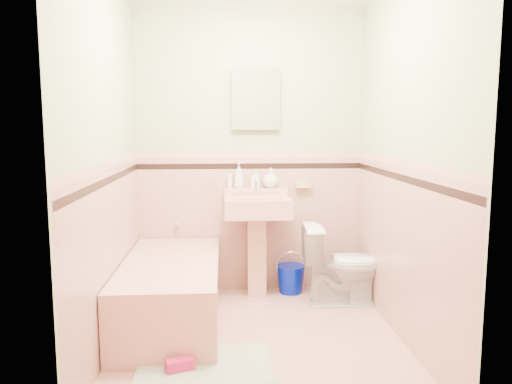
{
  "coord_description": "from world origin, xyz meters",
  "views": [
    {
      "loc": [
        -0.23,
        -3.3,
        1.47
      ],
      "look_at": [
        0.0,
        0.25,
        1.0
      ],
      "focal_mm": 34.93,
      "sensor_mm": 36.0,
      "label": 1
    }
  ],
  "objects": [
    {
      "name": "floor",
      "position": [
        0.0,
        0.0,
        0.0
      ],
      "size": [
        2.2,
        2.2,
        0.0
      ],
      "primitive_type": "plane",
      "color": "#D3988A",
      "rests_on": "ground"
    },
    {
      "name": "wall_back",
      "position": [
        0.0,
        1.1,
        1.25
      ],
      "size": [
        2.5,
        0.0,
        2.5
      ],
      "primitive_type": "plane",
      "rotation": [
        1.57,
        0.0,
        0.0
      ],
      "color": "beige",
      "rests_on": "ground"
    },
    {
      "name": "wall_front",
      "position": [
        0.0,
        -1.1,
        1.25
      ],
      "size": [
        2.5,
        0.0,
        2.5
      ],
      "primitive_type": "plane",
      "rotation": [
        -1.57,
        0.0,
        0.0
      ],
      "color": "beige",
      "rests_on": "ground"
    },
    {
      "name": "wall_left",
      "position": [
        -1.0,
        0.0,
        1.25
      ],
      "size": [
        0.0,
        2.5,
        2.5
      ],
      "primitive_type": "plane",
      "rotation": [
        1.57,
        0.0,
        1.57
      ],
      "color": "beige",
      "rests_on": "ground"
    },
    {
      "name": "wall_right",
      "position": [
        1.0,
        0.0,
        1.25
      ],
      "size": [
        0.0,
        2.5,
        2.5
      ],
      "primitive_type": "plane",
      "rotation": [
        1.57,
        0.0,
        -1.57
      ],
      "color": "beige",
      "rests_on": "ground"
    },
    {
      "name": "wainscot_back",
      "position": [
        0.0,
        1.09,
        0.6
      ],
      "size": [
        2.0,
        0.0,
        2.0
      ],
      "primitive_type": "plane",
      "rotation": [
        1.57,
        0.0,
        0.0
      ],
      "color": "#D59D8F",
      "rests_on": "ground"
    },
    {
      "name": "wainscot_front",
      "position": [
        0.0,
        -1.09,
        0.6
      ],
      "size": [
        2.0,
        0.0,
        2.0
      ],
      "primitive_type": "plane",
      "rotation": [
        -1.57,
        0.0,
        0.0
      ],
      "color": "#D59D8F",
      "rests_on": "ground"
    },
    {
      "name": "wainscot_left",
      "position": [
        -0.99,
        0.0,
        0.6
      ],
      "size": [
        0.0,
        2.2,
        2.2
      ],
      "primitive_type": "plane",
      "rotation": [
        1.57,
        0.0,
        1.57
      ],
      "color": "#D59D8F",
      "rests_on": "ground"
    },
    {
      "name": "wainscot_right",
      "position": [
        0.99,
        0.0,
        0.6
      ],
      "size": [
        0.0,
        2.2,
        2.2
      ],
      "primitive_type": "plane",
      "rotation": [
        1.57,
        0.0,
        -1.57
      ],
      "color": "#D59D8F",
      "rests_on": "ground"
    },
    {
      "name": "accent_back",
      "position": [
        0.0,
        1.08,
        1.12
      ],
      "size": [
        2.0,
        0.0,
        2.0
      ],
      "primitive_type": "plane",
      "rotation": [
        1.57,
        0.0,
        0.0
      ],
      "color": "black",
      "rests_on": "ground"
    },
    {
      "name": "accent_front",
      "position": [
        0.0,
        -1.08,
        1.12
      ],
      "size": [
        2.0,
        0.0,
        2.0
      ],
      "primitive_type": "plane",
      "rotation": [
        -1.57,
        0.0,
        0.0
      ],
      "color": "black",
      "rests_on": "ground"
    },
    {
      "name": "accent_left",
      "position": [
        -0.98,
        0.0,
        1.12
      ],
      "size": [
        0.0,
        2.2,
        2.2
      ],
      "primitive_type": "plane",
      "rotation": [
        1.57,
        0.0,
        1.57
      ],
      "color": "black",
      "rests_on": "ground"
    },
    {
      "name": "accent_right",
      "position": [
        0.98,
        0.0,
        1.12
      ],
      "size": [
        0.0,
        2.2,
        2.2
      ],
      "primitive_type": "plane",
      "rotation": [
        1.57,
        0.0,
        -1.57
      ],
      "color": "black",
      "rests_on": "ground"
    },
    {
      "name": "cap_back",
      "position": [
        0.0,
        1.08,
        1.22
      ],
      "size": [
        2.0,
        0.0,
        2.0
      ],
      "primitive_type": "plane",
      "rotation": [
        1.57,
        0.0,
        0.0
      ],
      "color": "#D3938A",
      "rests_on": "ground"
    },
    {
      "name": "cap_front",
      "position": [
        0.0,
        -1.08,
        1.22
      ],
      "size": [
        2.0,
        0.0,
        2.0
      ],
      "primitive_type": "plane",
      "rotation": [
        -1.57,
        0.0,
        0.0
      ],
      "color": "#D3938A",
      "rests_on": "ground"
    },
    {
      "name": "cap_left",
      "position": [
        -0.98,
        0.0,
        1.22
      ],
      "size": [
        0.0,
        2.2,
        2.2
      ],
      "primitive_type": "plane",
      "rotation": [
        1.57,
        0.0,
        1.57
      ],
      "color": "#D3938A",
      "rests_on": "ground"
    },
    {
      "name": "cap_right",
      "position": [
        0.98,
        0.0,
        1.22
      ],
      "size": [
        0.0,
        2.2,
        2.2
      ],
      "primitive_type": "plane",
      "rotation": [
        1.57,
        0.0,
        -1.57
      ],
      "color": "#D3938A",
      "rests_on": "ground"
    },
    {
      "name": "bathtub",
      "position": [
        -0.63,
        0.33,
        0.23
      ],
      "size": [
        0.7,
        1.5,
        0.45
      ],
      "primitive_type": "cube",
      "color": "tan",
      "rests_on": "floor"
    },
    {
      "name": "tub_faucet",
      "position": [
        -0.63,
        1.05,
        0.63
      ],
      "size": [
        0.04,
        0.12,
        0.04
      ],
      "primitive_type": "cylinder",
      "rotation": [
        1.57,
        0.0,
        0.0
      ],
      "color": "silver",
      "rests_on": "wall_back"
    },
    {
      "name": "sink",
      "position": [
        0.05,
        0.86,
        0.44
      ],
      "size": [
        0.56,
        0.48,
        0.87
      ],
      "primitive_type": null,
      "color": "tan",
      "rests_on": "floor"
    },
    {
      "name": "sink_faucet",
      "position": [
        0.05,
        1.0,
        0.95
      ],
      "size": [
        0.02,
        0.02,
        0.1
      ],
      "primitive_type": "cylinder",
      "color": "silver",
      "rests_on": "sink"
    },
    {
      "name": "medicine_cabinet",
      "position": [
        0.05,
        1.07,
        1.7
      ],
      "size": [
        0.37,
        0.04,
        0.47
      ],
      "primitive_type": "cube",
      "color": "white",
      "rests_on": "wall_back"
    },
    {
      "name": "soap_dish",
      "position": [
        0.47,
        1.06,
        0.95
      ],
      "size": [
        0.13,
        0.08,
        0.04
      ],
      "primitive_type": "cube",
      "color": "tan",
      "rests_on": "wall_back"
    },
    {
      "name": "soap_bottle_left",
      "position": [
        -0.1,
        1.04,
        1.04
      ],
      "size": [
        0.1,
        0.1,
        0.22
      ],
      "primitive_type": "imported",
      "rotation": [
        0.0,
        0.0,
        -0.17
      ],
      "color": "#B2B2B2",
      "rests_on": "sink"
    },
    {
      "name": "soap_bottle_mid",
      "position": [
        0.05,
        1.04,
        1.01
      ],
      "size": [
        0.09,
        0.09,
        0.16
      ],
      "primitive_type": "imported",
      "rotation": [
        0.0,
        0.0,
        -0.28
      ],
      "color": "#B2B2B2",
      "rests_on": "sink"
    },
    {
      "name": "soap_bottle_right",
      "position": [
        0.18,
        1.04,
        1.02
      ],
      "size": [
        0.16,
        0.16,
        0.17
      ],
      "primitive_type": "imported",
      "rotation": [
        0.0,
        0.0,
        -0.18
      ],
      "color": "#B2B2B2",
      "rests_on": "sink"
    },
    {
      "name": "tube",
      "position": [
        -0.18,
        1.04,
        0.99
      ],
      "size": [
        0.04,
        0.04,
        0.12
      ],
      "primitive_type": "cylinder",
      "rotation": [
        0.0,
        0.0,
        0.08
      ],
      "color": "white",
      "rests_on": "sink"
    },
    {
      "name": "toilet",
      "position": [
        0.75,
        0.65,
        0.33
      ],
      "size": [
        0.67,
        0.4,
        0.67
      ],
      "primitive_type": "imported",
      "rotation": [
        0.0,
        0.0,
        1.53
      ],
      "color": "white",
      "rests_on": "floor"
    },
    {
      "name": "bucket",
      "position": [
        0.36,
        0.95,
        0.12
      ],
      "size": [
        0.26,
        0.26,
        0.25
      ],
      "primitive_type": null,
      "rotation": [
        0.0,
        0.0,
        0.05
      ],
      "color": "#0011AB",
      "rests_on": "floor"
    },
    {
      "name": "bath_mat",
      "position": [
        -0.36,
        -0.41,
        0.02
      ],
      "size": [
        0.82,
        0.56,
        0.03
      ],
      "primitive_type": "cube",
      "rotation": [
        0.0,
        0.0,
        0.03
      ],
      "color": "gray",
      "rests_on": "floor"
    },
    {
      "name": "shoe",
      "position": [
        -0.5,
        -0.48,
        0.07
      ],
      "size": [
        0.18,
        0.13,
        0.07
      ],
      "primitive_type": "cube",
      "rotation": [
        0.0,
        0.0,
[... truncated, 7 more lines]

